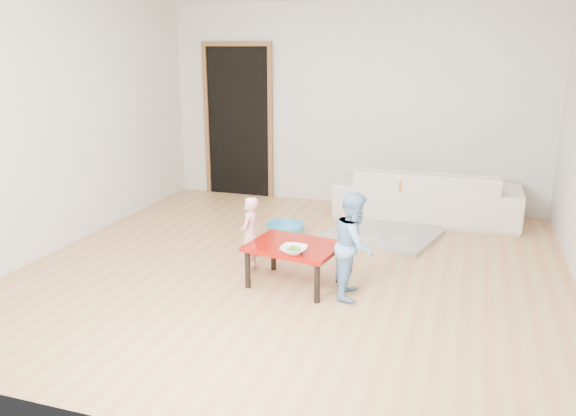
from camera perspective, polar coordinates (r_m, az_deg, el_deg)
The scene contains 13 objects.
floor at distance 5.39m, azimuth 0.66°, elevation -6.10°, with size 5.00×5.00×0.01m, color #BC7D50.
back_wall at distance 7.46m, azimuth 6.57°, elevation 10.26°, with size 5.00×0.02×2.60m, color silver.
left_wall at distance 6.26m, azimuth -21.92°, elevation 8.17°, with size 0.02×5.00×2.60m, color silver.
doorway at distance 7.95m, azimuth -5.02°, elevation 8.65°, with size 1.02×0.08×2.11m, color brown, non-canonical shape.
sofa at distance 7.04m, azimuth 13.92°, elevation 1.44°, with size 2.17×0.85×0.63m, color beige.
cushion at distance 6.89m, azimuth 10.27°, elevation 2.73°, with size 0.48×0.42×0.13m, color orange.
red_table at distance 4.95m, azimuth 0.59°, elevation -5.78°, with size 0.76×0.57×0.38m, color maroon, non-canonical shape.
bowl at distance 4.68m, azimuth 0.57°, elevation -4.26°, with size 0.22×0.22×0.05m, color white.
broccoli at distance 4.68m, azimuth 0.57°, elevation -4.25°, with size 0.12×0.12×0.06m, color #2D5919, non-canonical shape.
child_pink at distance 5.21m, azimuth -3.92°, elevation -2.73°, with size 0.26×0.17×0.72m, color #F06D81.
child_blue at distance 4.70m, azimuth 6.76°, elevation -3.75°, with size 0.44×0.34×0.90m, color #69BEF4.
basin at distance 6.28m, azimuth -0.27°, elevation -2.21°, with size 0.43×0.43×0.13m, color #3291BF.
blanket at distance 6.35m, azimuth 9.64°, elevation -2.62°, with size 1.11×0.93×0.06m, color #A29A8F, non-canonical shape.
Camera 1 is at (1.49, -4.77, 2.02)m, focal length 35.00 mm.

